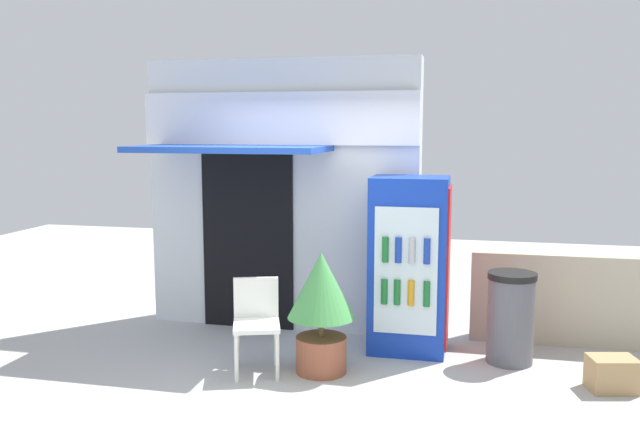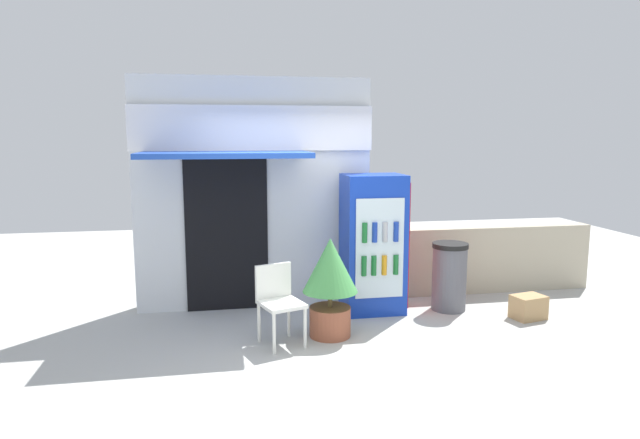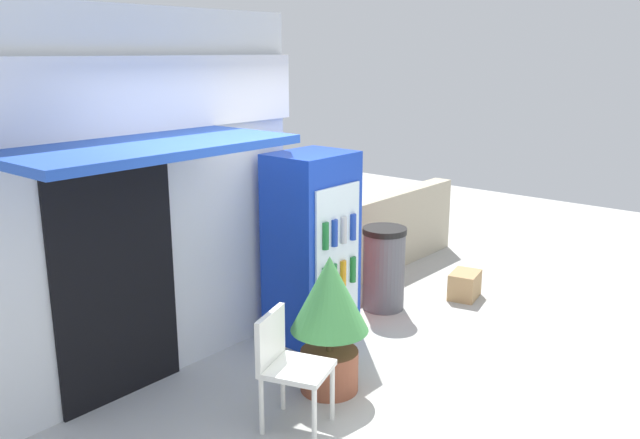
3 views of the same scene
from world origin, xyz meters
name	(u,v)px [view 1 (image 1 of 3)]	position (x,y,z in m)	size (l,w,h in m)	color
ground	(295,388)	(0.00, 0.00, 0.00)	(16.00, 16.00, 0.00)	#B2B2AD
storefront_building	(281,191)	(-0.62, 1.72, 1.51)	(2.98, 1.33, 2.93)	silver
drink_cooler	(410,265)	(0.85, 1.19, 0.87)	(0.76, 0.65, 1.73)	#1438B2
plastic_chair	(256,318)	(-0.45, 0.32, 0.50)	(0.53, 0.56, 0.84)	white
potted_plant_near_shop	(321,302)	(0.14, 0.41, 0.65)	(0.61, 0.61, 1.11)	#995138
trash_bin	(511,317)	(1.82, 1.06, 0.44)	(0.45, 0.45, 0.87)	#595960
stone_boundary_wall	(611,302)	(2.82, 1.76, 0.47)	(2.77, 0.24, 0.93)	#B7AD93
cardboard_box	(612,374)	(2.63, 0.55, 0.14)	(0.38, 0.28, 0.29)	tan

